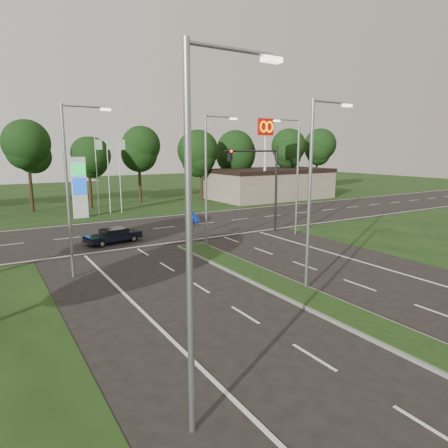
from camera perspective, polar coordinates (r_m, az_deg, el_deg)
ground at (r=16.09m, az=24.64°, el=-15.23°), size 160.00×160.00×0.00m
verge_far at (r=64.32m, az=-20.36°, el=3.97°), size 160.00×50.00×0.02m
cross_road at (r=34.74m, az=-10.10°, el=-0.72°), size 160.00×12.00×0.02m
median_kerb at (r=18.33m, az=14.08°, el=-11.12°), size 2.00×26.00×0.12m
commercial_building at (r=55.84m, az=6.58°, el=5.71°), size 16.00×9.00×4.00m
streetlight_median_near at (r=19.25m, az=12.60°, el=5.39°), size 2.53×0.22×9.00m
streetlight_median_far at (r=27.31m, az=-2.23°, el=7.13°), size 2.53×0.22×9.00m
streetlight_left_near at (r=8.92m, az=-3.87°, el=-0.25°), size 2.53×0.22×9.00m
streetlight_left_far at (r=22.20m, az=-21.04°, el=5.61°), size 2.53×0.22×9.00m
streetlight_right_far at (r=31.86m, az=10.20°, el=7.48°), size 2.53×0.22×9.00m
traffic_signal at (r=32.40m, az=5.66°, el=6.89°), size 5.10×0.42×7.00m
median_signs at (r=27.60m, az=-4.39°, el=0.10°), size 1.16×1.76×2.38m
gas_pylon at (r=41.85m, az=-19.71°, el=5.16°), size 5.80×1.26×8.00m
mcdonalds_sign at (r=50.02m, az=5.95°, el=12.02°), size 2.20×0.47×10.40m
treeline_far at (r=49.29m, az=-17.21°, el=10.29°), size 6.00×6.00×9.90m
navy_sedan at (r=30.15m, az=-15.52°, el=-1.57°), size 4.12×2.30×1.07m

